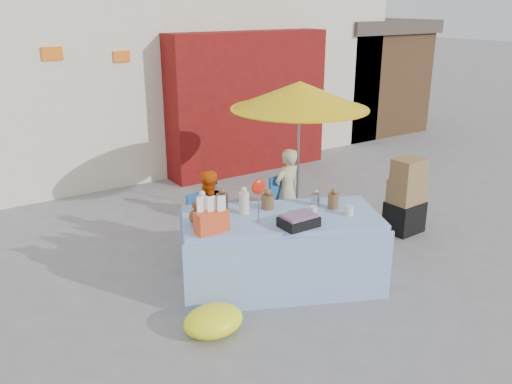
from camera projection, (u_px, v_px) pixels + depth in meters
ground at (287, 288)px, 6.19m from camera, size 80.00×80.00×0.00m
backdrop at (94, 2)px, 11.33m from camera, size 14.00×8.00×7.80m
market_table at (280, 249)px, 6.15m from camera, size 2.46×1.87×1.35m
chair_left at (214, 239)px, 6.85m from camera, size 0.55×0.54×0.85m
chair_right at (292, 219)px, 7.51m from camera, size 0.55×0.54×0.85m
vendor_orange at (208, 213)px, 6.86m from camera, size 0.61×0.51×1.13m
vendor_beige at (287, 192)px, 7.50m from camera, size 0.49×0.36×1.23m
umbrella at (300, 96)px, 7.35m from camera, size 1.90×1.90×2.09m
box_stack at (406, 199)px, 7.57m from camera, size 0.51×0.43×1.08m
tarp_bundle at (213, 321)px, 5.32m from camera, size 0.76×0.69×0.28m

